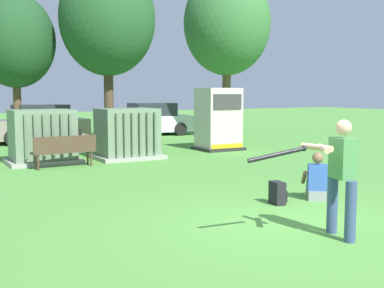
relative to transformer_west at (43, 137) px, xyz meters
name	(u,v)px	position (x,y,z in m)	size (l,w,h in m)	color
ground_plane	(295,226)	(1.92, -9.19, -0.79)	(96.00, 96.00, 0.00)	#51933D
transformer_west	(43,137)	(0.00, 0.00, 0.00)	(2.10, 1.70, 1.62)	#9E9B93
transformer_mid_west	(127,134)	(2.64, -0.25, 0.00)	(2.10, 1.70, 1.62)	#9E9B93
generator_enclosure	(218,119)	(6.49, 0.30, 0.35)	(1.60, 1.40, 2.30)	#262626
park_bench	(64,149)	(0.32, -1.27, -0.25)	(1.82, 0.51, 0.92)	#4C3828
batter	(339,172)	(2.05, -9.95, 0.19)	(1.61, 0.76, 1.74)	#384C75
seated_spectator	(316,181)	(3.64, -7.85, -0.41)	(0.69, 0.77, 0.96)	gray
backpack	(278,193)	(2.67, -7.83, -0.57)	(0.29, 0.34, 0.44)	black
tree_center_left	(15,41)	(0.33, 5.98, 3.42)	(3.21, 3.21, 6.14)	brown
tree_center_right	(107,19)	(3.64, 4.23, 4.30)	(3.88, 3.88, 7.42)	#4C3828
tree_right	(227,24)	(9.56, 4.42, 4.54)	(4.06, 4.06, 7.77)	brown
parked_car_leftmost	(38,125)	(1.25, 6.50, -0.04)	(4.34, 2.22, 1.62)	gray
parked_car_left_of_center	(150,120)	(6.89, 7.29, -0.04)	(4.25, 2.02, 1.62)	silver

